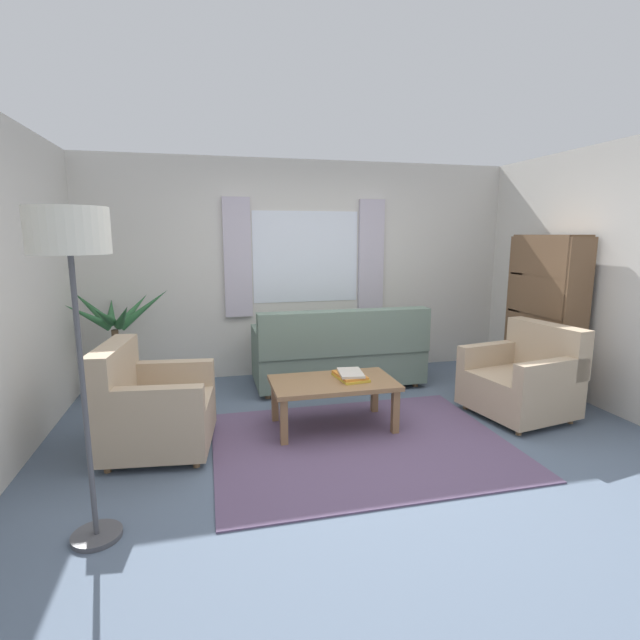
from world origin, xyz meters
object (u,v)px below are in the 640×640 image
(coffee_table, at_px, (333,387))
(bookshelf, at_px, (543,321))
(book_stack_on_table, at_px, (350,375))
(potted_plant, at_px, (117,350))
(armchair_left, at_px, (151,408))
(standing_lamp, at_px, (70,255))
(armchair_right, at_px, (524,379))
(couch, at_px, (339,355))

(coffee_table, bearing_deg, bookshelf, 9.86)
(book_stack_on_table, distance_m, potted_plant, 2.57)
(armchair_left, bearing_deg, standing_lamp, 176.34)
(bookshelf, bearing_deg, armchair_right, 132.00)
(armchair_left, xyz_separation_m, coffee_table, (1.54, 0.09, 0.03))
(armchair_left, distance_m, bookshelf, 4.07)
(coffee_table, bearing_deg, armchair_left, -176.74)
(book_stack_on_table, bearing_deg, standing_lamp, -147.07)
(armchair_right, distance_m, coffee_table, 1.86)
(bookshelf, bearing_deg, standing_lamp, 111.21)
(armchair_right, height_order, standing_lamp, standing_lamp)
(couch, height_order, bookshelf, bookshelf)
(couch, xyz_separation_m, armchair_left, (-1.91, -1.22, -0.01))
(couch, distance_m, armchair_left, 2.27)
(couch, bearing_deg, armchair_left, 32.65)
(armchair_left, bearing_deg, couch, -50.79)
(bookshelf, distance_m, standing_lamp, 4.60)
(bookshelf, bearing_deg, coffee_table, 99.86)
(book_stack_on_table, xyz_separation_m, potted_plant, (-2.19, 1.33, 0.04))
(coffee_table, bearing_deg, standing_lamp, -145.23)
(book_stack_on_table, bearing_deg, armchair_right, -5.44)
(armchair_left, relative_size, standing_lamp, 0.50)
(armchair_left, distance_m, armchair_right, 3.39)
(potted_plant, distance_m, bookshelf, 4.61)
(couch, relative_size, bookshelf, 1.10)
(couch, distance_m, standing_lamp, 3.39)
(standing_lamp, bearing_deg, coffee_table, 34.77)
(armchair_left, height_order, bookshelf, bookshelf)
(armchair_right, distance_m, bookshelf, 0.95)
(coffee_table, relative_size, standing_lamp, 0.59)
(potted_plant, xyz_separation_m, standing_lamp, (0.29, -2.57, 1.11))
(bookshelf, relative_size, standing_lamp, 0.92)
(couch, xyz_separation_m, potted_plant, (-2.40, 0.22, 0.14))
(couch, relative_size, armchair_left, 2.05)
(armchair_right, bearing_deg, armchair_left, -100.84)
(couch, distance_m, book_stack_on_table, 1.13)
(armchair_left, distance_m, book_stack_on_table, 1.71)
(armchair_right, height_order, coffee_table, armchair_right)
(couch, height_order, armchair_right, couch)
(couch, bearing_deg, coffee_table, 71.71)
(armchair_left, distance_m, coffee_table, 1.54)
(bookshelf, bearing_deg, book_stack_on_table, 99.89)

